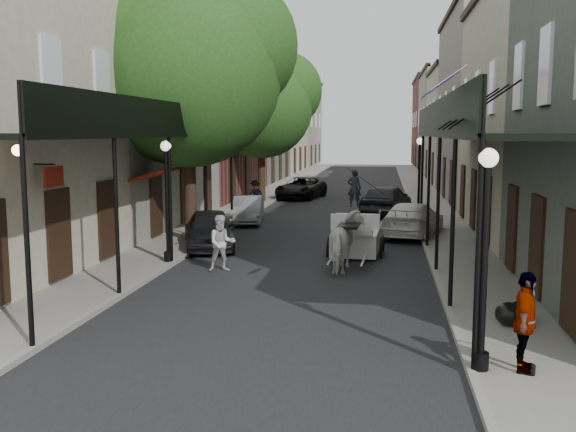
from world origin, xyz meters
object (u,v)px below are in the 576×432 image
(lamppost_right_far, at_px, (419,176))
(horse, at_px, (348,242))
(car_left_mid, at_px, (248,210))
(car_left_near, at_px, (210,229))
(lamppost_left, at_px, (167,199))
(pedestrian_sidewalk_right, at_px, (525,322))
(car_right_far, at_px, (386,200))
(lamppost_right_near, at_px, (485,257))
(tree_far, at_px, (268,102))
(car_left_far, at_px, (301,188))
(pedestrian_walking, at_px, (222,243))
(tree_near, at_px, (200,65))
(pedestrian_sidewalk_left, at_px, (255,194))
(carriage, at_px, (357,220))
(car_right_near, at_px, (412,219))

(lamppost_right_far, xyz_separation_m, horse, (-2.67, -12.00, -1.17))
(car_left_mid, bearing_deg, car_left_near, -97.79)
(lamppost_left, height_order, lamppost_right_far, same)
(pedestrian_sidewalk_right, bearing_deg, car_right_far, 20.04)
(lamppost_right_near, height_order, car_left_mid, lamppost_right_near)
(lamppost_left, height_order, car_left_near, lamppost_left)
(tree_far, distance_m, car_left_far, 5.95)
(tree_far, xyz_separation_m, pedestrian_walking, (2.00, -18.77, -5.00))
(tree_near, bearing_deg, pedestrian_sidewalk_left, 90.01)
(carriage, xyz_separation_m, pedestrian_sidewalk_left, (-5.77, 11.42, -0.28))
(lamppost_right_far, xyz_separation_m, pedestrian_walking, (-6.35, -12.59, -1.21))
(lamppost_left, xyz_separation_m, car_left_near, (0.50, 3.00, -1.36))
(tree_far, xyz_separation_m, car_left_mid, (0.65, -8.74, -5.23))
(tree_near, bearing_deg, lamppost_left, -88.66)
(lamppost_left, height_order, car_right_near, lamppost_left)
(pedestrian_sidewalk_right, relative_size, car_right_near, 0.37)
(tree_near, bearing_deg, car_left_far, 84.45)
(lamppost_left, height_order, carriage, lamppost_left)
(car_left_mid, height_order, car_right_far, car_right_far)
(pedestrian_sidewalk_left, bearing_deg, tree_near, 49.41)
(lamppost_left, xyz_separation_m, car_left_far, (1.50, 20.60, -1.39))
(car_right_near, bearing_deg, pedestrian_sidewalk_right, 108.49)
(lamppost_left, distance_m, car_right_far, 14.68)
(tree_near, height_order, pedestrian_sidewalk_right, tree_near)
(pedestrian_sidewalk_right, relative_size, car_right_far, 0.37)
(tree_near, height_order, car_left_far, tree_near)
(car_left_near, bearing_deg, tree_near, 100.63)
(tree_near, distance_m, car_left_far, 17.50)
(car_right_near, relative_size, car_right_far, 1.00)
(car_left_far, bearing_deg, pedestrian_sidewalk_right, -64.44)
(lamppost_right_near, height_order, car_left_far, lamppost_right_near)
(pedestrian_sidewalk_left, height_order, pedestrian_sidewalk_right, pedestrian_sidewalk_right)
(pedestrian_sidewalk_right, relative_size, car_left_far, 0.36)
(tree_near, height_order, lamppost_left, tree_near)
(car_left_far, bearing_deg, horse, -67.87)
(lamppost_right_near, height_order, car_right_near, lamppost_right_near)
(pedestrian_sidewalk_right, height_order, car_left_far, pedestrian_sidewalk_right)
(tree_far, xyz_separation_m, car_right_near, (7.85, -11.40, -5.17))
(lamppost_right_near, xyz_separation_m, car_left_mid, (-7.70, 17.44, -1.44))
(car_left_mid, bearing_deg, tree_far, 86.43)
(pedestrian_sidewalk_left, xyz_separation_m, car_right_far, (6.80, -1.15, -0.07))
(car_left_mid, bearing_deg, horse, -69.74)
(horse, xyz_separation_m, carriage, (0.14, 2.73, 0.26))
(car_left_near, relative_size, car_right_far, 0.88)
(lamppost_left, distance_m, pedestrian_sidewalk_left, 14.20)
(tree_far, distance_m, lamppost_left, 18.57)
(tree_far, height_order, car_right_near, tree_far)
(carriage, bearing_deg, car_left_far, 106.12)
(car_left_near, bearing_deg, car_left_far, 70.48)
(horse, relative_size, pedestrian_walking, 1.24)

